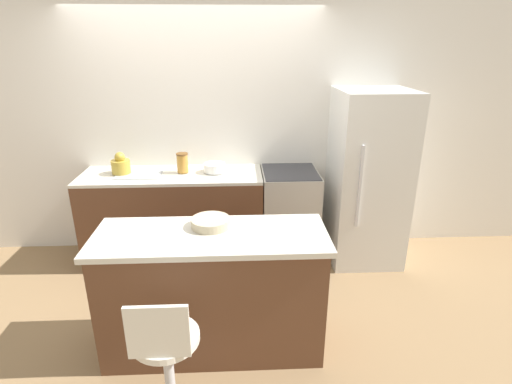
% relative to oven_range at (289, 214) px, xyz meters
% --- Properties ---
extents(ground_plane, '(14.00, 14.00, 0.00)m').
position_rel_oven_range_xyz_m(ground_plane, '(-0.92, -0.32, -0.47)').
color(ground_plane, '#8E704C').
extents(wall_back, '(8.00, 0.06, 2.60)m').
position_rel_oven_range_xyz_m(wall_back, '(-0.92, 0.34, 0.83)').
color(wall_back, white).
rests_on(wall_back, ground_plane).
extents(back_counter, '(1.80, 0.61, 0.95)m').
position_rel_oven_range_xyz_m(back_counter, '(-1.19, 0.00, -0.00)').
color(back_counter, brown).
rests_on(back_counter, ground_plane).
extents(kitchen_island, '(1.62, 0.61, 0.94)m').
position_rel_oven_range_xyz_m(kitchen_island, '(-0.72, -1.34, -0.00)').
color(kitchen_island, brown).
rests_on(kitchen_island, ground_plane).
extents(oven_range, '(0.57, 0.62, 0.95)m').
position_rel_oven_range_xyz_m(oven_range, '(0.00, 0.00, 0.00)').
color(oven_range, '#B7B2A8').
rests_on(oven_range, ground_plane).
extents(refrigerator, '(0.70, 0.74, 1.76)m').
position_rel_oven_range_xyz_m(refrigerator, '(0.78, -0.05, 0.41)').
color(refrigerator, silver).
rests_on(refrigerator, ground_plane).
extents(stool_chair, '(0.38, 0.38, 0.95)m').
position_rel_oven_range_xyz_m(stool_chair, '(-0.95, -2.01, -0.01)').
color(stool_chair, '#B7B7BC').
rests_on(stool_chair, ground_plane).
extents(kettle, '(0.18, 0.18, 0.21)m').
position_rel_oven_range_xyz_m(kettle, '(-1.69, 0.03, 0.56)').
color(kettle, '#B29333').
rests_on(kettle, back_counter).
extents(mixing_bowl, '(0.22, 0.22, 0.09)m').
position_rel_oven_range_xyz_m(mixing_bowl, '(-0.76, 0.03, 0.52)').
color(mixing_bowl, white).
rests_on(mixing_bowl, back_counter).
extents(canister_jar, '(0.12, 0.12, 0.19)m').
position_rel_oven_range_xyz_m(canister_jar, '(-1.08, 0.03, 0.57)').
color(canister_jar, '#B77F33').
rests_on(canister_jar, back_counter).
extents(fruit_bowl, '(0.28, 0.28, 0.06)m').
position_rel_oven_range_xyz_m(fruit_bowl, '(-0.73, -1.23, 0.50)').
color(fruit_bowl, '#C1B28E').
rests_on(fruit_bowl, kitchen_island).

